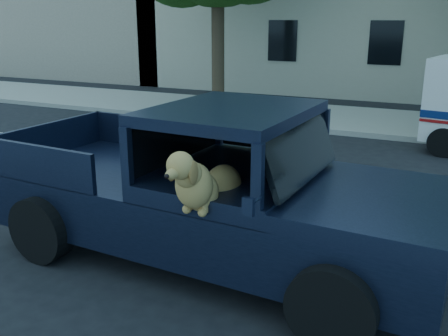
% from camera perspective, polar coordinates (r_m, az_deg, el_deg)
% --- Properties ---
extents(ground, '(120.00, 120.00, 0.00)m').
position_cam_1_polar(ground, '(7.84, -5.00, -6.51)').
color(ground, black).
rests_on(ground, ground).
extents(far_sidewalk, '(60.00, 4.00, 0.15)m').
position_cam_1_polar(far_sidewalk, '(16.12, 11.66, 5.67)').
color(far_sidewalk, gray).
rests_on(far_sidewalk, ground).
extents(lane_stripes, '(21.60, 0.14, 0.01)m').
position_cam_1_polar(lane_stripes, '(10.22, 14.62, -1.34)').
color(lane_stripes, silver).
rests_on(lane_stripes, ground).
extents(building_left, '(12.00, 6.00, 8.00)m').
position_cam_1_polar(building_left, '(29.41, -14.96, 18.05)').
color(building_left, tan).
rests_on(building_left, ground).
extents(pickup_truck, '(5.89, 3.10, 2.07)m').
position_cam_1_polar(pickup_truck, '(6.56, -2.11, -4.62)').
color(pickup_truck, black).
rests_on(pickup_truck, ground).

